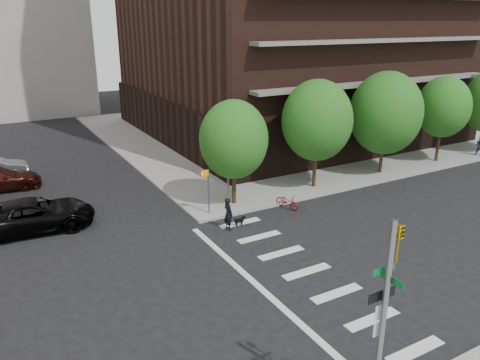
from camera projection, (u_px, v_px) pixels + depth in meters
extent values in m
plane|color=black|center=(248.00, 290.00, 19.28)|extent=(120.00, 120.00, 0.00)
cube|color=gray|center=(304.00, 127.00, 48.15)|extent=(39.00, 33.00, 0.15)
cube|color=silver|center=(415.00, 351.00, 15.73)|extent=(2.40, 0.50, 0.01)
cube|color=silver|center=(372.00, 319.00, 17.38)|extent=(2.40, 0.50, 0.01)
cube|color=silver|center=(337.00, 293.00, 19.03)|extent=(2.40, 0.50, 0.01)
cube|color=silver|center=(307.00, 272.00, 20.67)|extent=(2.40, 0.50, 0.01)
cube|color=silver|center=(281.00, 253.00, 22.32)|extent=(2.40, 0.50, 0.01)
cube|color=silver|center=(259.00, 237.00, 23.96)|extent=(2.40, 0.50, 0.01)
cube|color=silver|center=(240.00, 223.00, 25.61)|extent=(2.40, 0.50, 0.01)
cube|color=silver|center=(259.00, 287.00, 19.51)|extent=(0.30, 13.00, 0.01)
cube|color=black|center=(282.00, 109.00, 46.72)|extent=(25.50, 25.50, 4.00)
cube|color=maroon|center=(452.00, 104.00, 44.79)|extent=(1.40, 5.00, 0.20)
cylinder|color=#301E11|center=(234.00, 185.00, 27.71)|extent=(0.24, 0.24, 2.30)
sphere|color=#235B19|center=(234.00, 139.00, 26.82)|extent=(4.00, 4.00, 4.00)
cylinder|color=#301E11|center=(314.00, 167.00, 30.46)|extent=(0.24, 0.24, 2.60)
sphere|color=#235B19|center=(317.00, 120.00, 29.45)|extent=(4.50, 4.50, 4.50)
cylinder|color=#301E11|center=(381.00, 157.00, 33.30)|extent=(0.24, 0.24, 2.30)
sphere|color=#235B19|center=(386.00, 113.00, 32.28)|extent=(5.00, 5.00, 5.00)
cylinder|color=#301E11|center=(438.00, 144.00, 36.05)|extent=(0.24, 0.24, 2.60)
sphere|color=#235B19|center=(443.00, 107.00, 35.11)|extent=(4.00, 4.00, 4.00)
cylinder|color=slate|center=(382.00, 328.00, 11.85)|extent=(0.16, 0.16, 6.00)
imported|color=gold|center=(399.00, 244.00, 11.22)|extent=(0.16, 0.20, 1.00)
cube|color=#0A5926|center=(384.00, 270.00, 11.45)|extent=(0.75, 0.02, 0.18)
cube|color=#0A5926|center=(392.00, 280.00, 11.48)|extent=(0.02, 0.75, 0.18)
cube|color=black|center=(382.00, 295.00, 11.65)|extent=(0.90, 0.02, 0.28)
cube|color=silver|center=(380.00, 312.00, 11.82)|extent=(0.32, 0.02, 0.42)
cube|color=silver|center=(378.00, 329.00, 11.98)|extent=(0.32, 0.02, 0.42)
cylinder|color=slate|center=(209.00, 191.00, 26.16)|extent=(0.10, 0.10, 2.60)
cube|color=gold|center=(205.00, 173.00, 25.71)|extent=(0.32, 0.25, 0.32)
cylinder|color=slate|center=(228.00, 188.00, 27.33)|extent=(0.08, 0.08, 2.20)
cube|color=gold|center=(229.00, 174.00, 26.92)|extent=(0.64, 0.02, 0.64)
imported|color=black|center=(34.00, 215.00, 24.50)|extent=(3.29, 6.34, 1.71)
imported|color=maroon|center=(287.00, 201.00, 27.50)|extent=(0.98, 1.73, 0.86)
imported|color=black|center=(228.00, 214.00, 24.58)|extent=(0.69, 0.49, 1.78)
cube|color=black|center=(239.00, 220.00, 25.21)|extent=(0.50, 0.19, 0.19)
cube|color=black|center=(244.00, 217.00, 25.28)|extent=(0.15, 0.12, 0.14)
cylinder|color=black|center=(241.00, 223.00, 25.38)|extent=(0.05, 0.05, 0.21)
cylinder|color=black|center=(237.00, 225.00, 25.17)|extent=(0.05, 0.05, 0.21)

